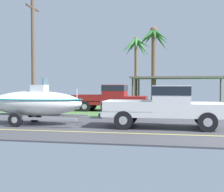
% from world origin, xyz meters
% --- Properties ---
extents(ground, '(36.00, 22.00, 0.11)m').
position_xyz_m(ground, '(0.00, 8.38, -0.01)').
color(ground, '#424247').
extents(pickup_truck_towing, '(5.48, 2.09, 1.89)m').
position_xyz_m(pickup_truck_towing, '(-1.53, 0.08, 1.04)').
color(pickup_truck_towing, silver).
rests_on(pickup_truck_towing, ground).
extents(boat_on_trailer, '(5.97, 2.24, 2.24)m').
position_xyz_m(boat_on_trailer, '(-8.00, 0.08, 1.03)').
color(boat_on_trailer, gray).
rests_on(boat_on_trailer, ground).
extents(parked_pickup_background, '(5.47, 2.00, 1.93)m').
position_xyz_m(parked_pickup_background, '(-5.48, 7.75, 1.06)').
color(parked_pickup_background, maroon).
rests_on(parked_pickup_background, ground).
extents(carport_awning, '(7.99, 5.26, 2.61)m').
position_xyz_m(carport_awning, '(-0.81, 13.10, 2.50)').
color(carport_awning, '#4C4238').
rests_on(carport_awning, ground).
extents(palm_tree_near_right, '(2.99, 3.80, 6.44)m').
position_xyz_m(palm_tree_near_right, '(-4.72, 14.87, 5.20)').
color(palm_tree_near_right, brown).
rests_on(palm_tree_near_right, ground).
extents(palm_tree_far_left, '(2.69, 3.28, 6.78)m').
position_xyz_m(palm_tree_far_left, '(-2.97, 12.05, 5.15)').
color(palm_tree_far_left, brown).
rests_on(palm_tree_far_left, ground).
extents(utility_pole, '(0.24, 1.80, 7.58)m').
position_xyz_m(utility_pole, '(-10.48, 5.15, 3.94)').
color(utility_pole, brown).
rests_on(utility_pole, ground).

